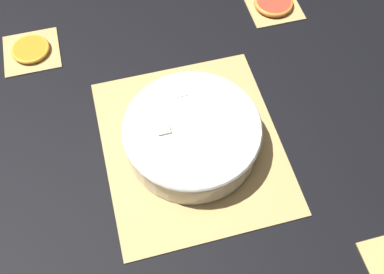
% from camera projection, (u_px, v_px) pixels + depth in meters
% --- Properties ---
extents(ground_plane, '(6.00, 6.00, 0.00)m').
position_uv_depth(ground_plane, '(192.00, 145.00, 0.92)').
color(ground_plane, black).
extents(bamboo_mat_center, '(0.41, 0.36, 0.01)m').
position_uv_depth(bamboo_mat_center, '(192.00, 145.00, 0.92)').
color(bamboo_mat_center, tan).
rests_on(bamboo_mat_center, ground_plane).
extents(coaster_mat_near_left, '(0.13, 0.13, 0.01)m').
position_uv_depth(coaster_mat_near_left, '(31.00, 51.00, 1.05)').
color(coaster_mat_near_left, tan).
rests_on(coaster_mat_near_left, ground_plane).
extents(coaster_mat_far_left, '(0.13, 0.13, 0.01)m').
position_uv_depth(coaster_mat_far_left, '(273.00, 5.00, 1.13)').
color(coaster_mat_far_left, tan).
rests_on(coaster_mat_far_left, ground_plane).
extents(fruit_salad_bowl, '(0.27, 0.27, 0.07)m').
position_uv_depth(fruit_salad_bowl, '(192.00, 134.00, 0.88)').
color(fruit_salad_bowl, silver).
rests_on(fruit_salad_bowl, bamboo_mat_center).
extents(orange_slice_whole, '(0.09, 0.09, 0.01)m').
position_uv_depth(orange_slice_whole, '(30.00, 49.00, 1.04)').
color(orange_slice_whole, orange).
rests_on(orange_slice_whole, coaster_mat_near_left).
extents(grapefruit_slice, '(0.10, 0.10, 0.01)m').
position_uv_depth(grapefruit_slice, '(274.00, 3.00, 1.12)').
color(grapefruit_slice, red).
rests_on(grapefruit_slice, coaster_mat_far_left).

